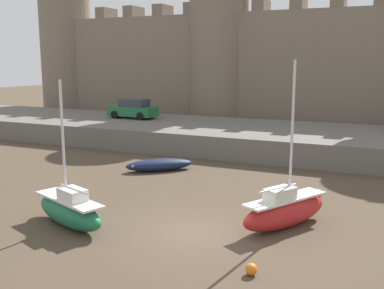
{
  "coord_description": "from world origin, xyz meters",
  "views": [
    {
      "loc": [
        6.47,
        -14.43,
        6.29
      ],
      "look_at": [
        -1.86,
        4.11,
        2.5
      ],
      "focal_mm": 42.0,
      "sensor_mm": 36.0,
      "label": 1
    }
  ],
  "objects_px": {
    "mooring_buoy_off_centre": "(251,269)",
    "mooring_buoy_mid_mud": "(318,194)",
    "rowboat_foreground_centre": "(159,164)",
    "car_quay_centre_west": "(133,109)",
    "sailboat_near_channel_right": "(285,210)",
    "sailboat_midflat_right": "(70,210)"
  },
  "relations": [
    {
      "from": "mooring_buoy_off_centre",
      "to": "mooring_buoy_mid_mud",
      "type": "height_order",
      "value": "mooring_buoy_mid_mud"
    },
    {
      "from": "rowboat_foreground_centre",
      "to": "mooring_buoy_mid_mud",
      "type": "relative_size",
      "value": 8.74
    },
    {
      "from": "car_quay_centre_west",
      "to": "sailboat_near_channel_right",
      "type": "bearing_deg",
      "value": -43.94
    },
    {
      "from": "sailboat_near_channel_right",
      "to": "mooring_buoy_off_centre",
      "type": "bearing_deg",
      "value": -90.22
    },
    {
      "from": "rowboat_foreground_centre",
      "to": "mooring_buoy_mid_mud",
      "type": "bearing_deg",
      "value": -10.16
    },
    {
      "from": "sailboat_midflat_right",
      "to": "car_quay_centre_west",
      "type": "height_order",
      "value": "sailboat_midflat_right"
    },
    {
      "from": "car_quay_centre_west",
      "to": "rowboat_foreground_centre",
      "type": "bearing_deg",
      "value": -51.72
    },
    {
      "from": "mooring_buoy_off_centre",
      "to": "car_quay_centre_west",
      "type": "distance_m",
      "value": 26.04
    },
    {
      "from": "rowboat_foreground_centre",
      "to": "sailboat_near_channel_right",
      "type": "distance_m",
      "value": 10.55
    },
    {
      "from": "mooring_buoy_mid_mud",
      "to": "car_quay_centre_west",
      "type": "bearing_deg",
      "value": 145.97
    },
    {
      "from": "mooring_buoy_off_centre",
      "to": "car_quay_centre_west",
      "type": "bearing_deg",
      "value": 129.16
    },
    {
      "from": "sailboat_midflat_right",
      "to": "sailboat_near_channel_right",
      "type": "height_order",
      "value": "sailboat_near_channel_right"
    },
    {
      "from": "sailboat_midflat_right",
      "to": "mooring_buoy_off_centre",
      "type": "height_order",
      "value": "sailboat_midflat_right"
    },
    {
      "from": "sailboat_near_channel_right",
      "to": "mooring_buoy_off_centre",
      "type": "height_order",
      "value": "sailboat_near_channel_right"
    },
    {
      "from": "rowboat_foreground_centre",
      "to": "mooring_buoy_off_centre",
      "type": "distance_m",
      "value": 13.47
    },
    {
      "from": "sailboat_near_channel_right",
      "to": "car_quay_centre_west",
      "type": "relative_size",
      "value": 1.52
    },
    {
      "from": "sailboat_near_channel_right",
      "to": "rowboat_foreground_centre",
      "type": "bearing_deg",
      "value": 145.3
    },
    {
      "from": "sailboat_near_channel_right",
      "to": "mooring_buoy_off_centre",
      "type": "xyz_separation_m",
      "value": [
        -0.02,
        -4.31,
        -0.51
      ]
    },
    {
      "from": "rowboat_foreground_centre",
      "to": "sailboat_midflat_right",
      "type": "bearing_deg",
      "value": -83.36
    },
    {
      "from": "sailboat_midflat_right",
      "to": "sailboat_near_channel_right",
      "type": "distance_m",
      "value": 8.27
    },
    {
      "from": "mooring_buoy_off_centre",
      "to": "car_quay_centre_west",
      "type": "relative_size",
      "value": 0.09
    },
    {
      "from": "sailboat_near_channel_right",
      "to": "car_quay_centre_west",
      "type": "height_order",
      "value": "sailboat_near_channel_right"
    }
  ]
}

